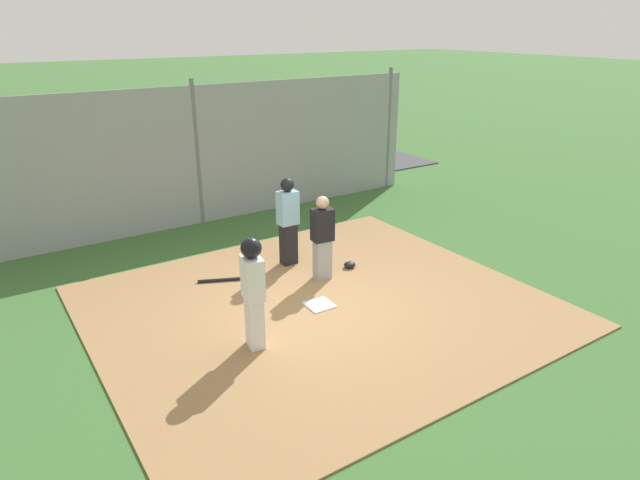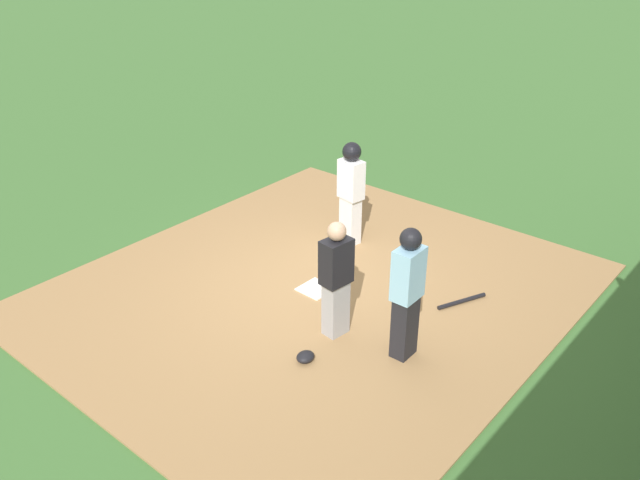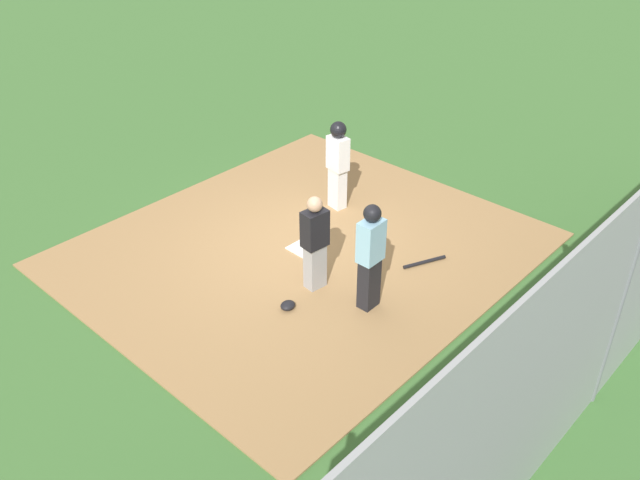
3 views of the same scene
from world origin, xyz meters
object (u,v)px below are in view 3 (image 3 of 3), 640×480
at_px(catcher, 315,242).
at_px(baseball_bat, 425,262).
at_px(home_plate, 303,248).
at_px(umpire, 370,255).
at_px(runner, 338,159).
at_px(catcher_mask, 288,305).

xyz_separation_m(catcher, baseball_bat, (1.67, -0.91, -0.79)).
distance_m(home_plate, catcher, 1.36).
xyz_separation_m(catcher, umpire, (0.18, -0.93, 0.09)).
distance_m(home_plate, baseball_bat, 2.07).
distance_m(umpire, runner, 3.04).
relative_size(runner, catcher_mask, 7.13).
relative_size(catcher, baseball_bat, 2.02).
bearing_deg(catcher, umpire, -162.03).
bearing_deg(catcher_mask, catcher, 7.67).
xyz_separation_m(runner, catcher_mask, (-2.82, -1.50, -0.93)).
xyz_separation_m(baseball_bat, catcher_mask, (-2.38, 0.82, 0.03)).
height_order(umpire, baseball_bat, umpire).
xyz_separation_m(home_plate, umpire, (-0.46, -1.81, 0.91)).
bearing_deg(umpire, home_plate, -15.32).
distance_m(runner, baseball_bat, 2.55).
bearing_deg(catcher, baseball_bat, -111.52).
distance_m(catcher, catcher_mask, 1.04).
bearing_deg(catcher_mask, umpire, -43.41).
height_order(catcher, catcher_mask, catcher).
distance_m(catcher, runner, 2.55).
bearing_deg(umpire, runner, -40.71).
bearing_deg(runner, catcher_mask, 37.83).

